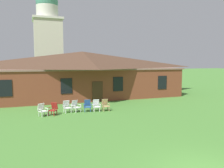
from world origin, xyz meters
name	(u,v)px	position (x,y,z in m)	size (l,w,h in m)	color
brick_building	(83,73)	(0.00, 20.80, 2.71)	(22.35, 10.40, 5.32)	brown
dome_tower	(48,40)	(-2.86, 36.49, 7.94)	(5.18, 5.18, 17.52)	beige
lawn_chair_by_porch	(42,110)	(-5.15, 11.46, 0.50)	(0.82, 0.86, 0.96)	silver
lawn_chair_near_door	(53,109)	(-4.33, 11.58, 0.50)	(0.85, 0.87, 0.96)	maroon
lawn_chair_left_end	(67,106)	(-3.21, 12.07, 0.50)	(0.72, 0.76, 0.96)	white
lawn_chair_middle	(76,106)	(-2.50, 12.00, 0.50)	(0.79, 0.84, 0.96)	white
lawn_chair_right_end	(87,105)	(-1.54, 11.92, 0.50)	(0.72, 0.77, 0.96)	#2D5693
lawn_chair_far_side	(96,105)	(-0.83, 11.75, 0.50)	(0.69, 0.73, 0.96)	white
lawn_chair_under_eave	(105,105)	(-0.07, 11.67, 0.50)	(0.66, 0.69, 0.96)	tan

